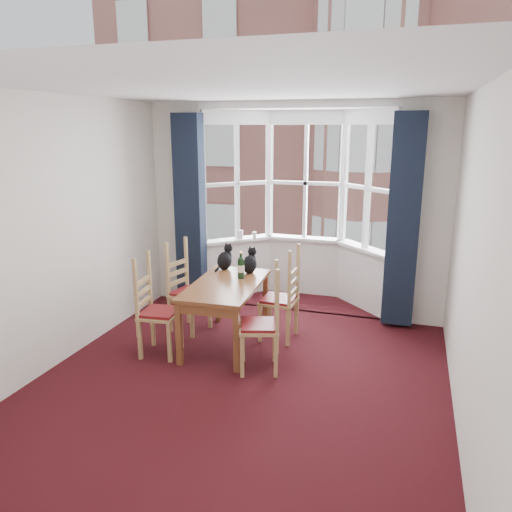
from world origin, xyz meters
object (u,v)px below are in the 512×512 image
at_px(chair_left_far, 184,293).
at_px(chair_right_far, 286,302).
at_px(wine_bottle, 241,267).
at_px(candle_short, 254,236).
at_px(chair_left_near, 152,313).
at_px(cat_right, 250,263).
at_px(candle_tall, 241,235).
at_px(chair_right_near, 268,327).
at_px(dining_table, 226,291).
at_px(cat_left, 225,259).

bearing_deg(chair_left_far, chair_right_far, 3.09).
distance_m(wine_bottle, candle_short, 1.51).
bearing_deg(chair_left_near, candle_short, 77.63).
bearing_deg(cat_right, candle_tall, 113.89).
relative_size(chair_left_far, candle_short, 8.23).
xyz_separation_m(wine_bottle, candle_tall, (-0.51, 1.45, 0.06)).
relative_size(chair_right_near, candle_short, 8.23).
distance_m(chair_left_near, cat_right, 1.33).
distance_m(chair_right_near, candle_short, 2.39).
xyz_separation_m(chair_right_far, cat_right, (-0.50, 0.16, 0.39)).
xyz_separation_m(chair_left_near, candle_short, (0.48, 2.21, 0.45)).
bearing_deg(candle_tall, chair_left_far, -100.25).
bearing_deg(chair_left_far, chair_left_near, -92.15).
bearing_deg(chair_right_near, chair_left_near, -179.32).
bearing_deg(dining_table, chair_right_far, 28.35).
relative_size(dining_table, cat_right, 4.29).
distance_m(chair_left_near, candle_short, 2.31).
xyz_separation_m(dining_table, candle_tall, (-0.41, 1.70, 0.29)).
xyz_separation_m(chair_left_far, cat_right, (0.79, 0.23, 0.39)).
bearing_deg(candle_tall, wine_bottle, -70.79).
relative_size(chair_left_far, wine_bottle, 2.91).
xyz_separation_m(chair_right_near, cat_left, (-0.86, 1.02, 0.40)).
bearing_deg(chair_right_far, chair_left_near, -148.20).
relative_size(dining_table, cat_left, 4.19).
height_order(dining_table, wine_bottle, wine_bottle).
distance_m(chair_right_far, candle_tall, 1.77).
height_order(chair_left_far, chair_right_near, same).
bearing_deg(candle_short, chair_right_far, -58.98).
relative_size(dining_table, chair_right_far, 1.53).
xyz_separation_m(chair_left_near, wine_bottle, (0.79, 0.73, 0.41)).
relative_size(dining_table, wine_bottle, 4.46).
distance_m(chair_left_far, chair_right_far, 1.29).
bearing_deg(cat_right, chair_right_far, -17.56).
height_order(cat_right, candle_short, cat_right).
bearing_deg(chair_right_far, chair_left_far, -176.91).
bearing_deg(candle_tall, dining_table, -76.55).
bearing_deg(candle_tall, chair_right_far, -52.77).
distance_m(cat_left, wine_bottle, 0.44).
relative_size(dining_table, chair_left_far, 1.53).
bearing_deg(cat_left, candle_short, 89.50).
relative_size(cat_right, candle_tall, 2.53).
distance_m(dining_table, cat_right, 0.56).
height_order(chair_left_far, cat_left, cat_left).
xyz_separation_m(chair_right_far, candle_short, (-0.84, 1.39, 0.45)).
relative_size(cat_right, wine_bottle, 1.04).
relative_size(candle_tall, candle_short, 1.16).
xyz_separation_m(chair_right_near, candle_tall, (-1.04, 2.16, 0.46)).
height_order(chair_right_far, cat_right, cat_right).
height_order(cat_right, wine_bottle, cat_right).
height_order(chair_right_near, candle_short, candle_short).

